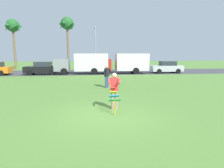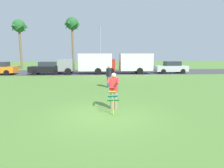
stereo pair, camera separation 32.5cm
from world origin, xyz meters
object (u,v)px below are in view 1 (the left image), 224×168
object	(u,v)px
person_kite_flyer	(114,90)
parked_car_black	(42,68)
parked_truck_grey_van	(85,63)
palm_tree_right_near	(67,26)
palm_tree_left_near	(13,28)
person_walker_near	(107,76)
kite_held	(114,97)
parked_truck_red_cab	(126,63)
parked_car_silver	(167,67)
streetlight_pole	(96,45)

from	to	relation	value
person_kite_flyer	parked_car_black	world-z (taller)	person_kite_flyer
parked_truck_grey_van	person_kite_flyer	bearing A→B (deg)	-83.63
person_kite_flyer	parked_truck_grey_van	world-z (taller)	parked_truck_grey_van
parked_truck_grey_van	palm_tree_right_near	size ratio (longest dim) A/B	0.78
parked_car_black	palm_tree_left_near	distance (m)	13.10
person_walker_near	person_kite_flyer	bearing A→B (deg)	-91.44
kite_held	palm_tree_right_near	size ratio (longest dim) A/B	0.13
kite_held	palm_tree_right_near	bearing A→B (deg)	100.43
parked_truck_red_cab	parked_car_black	bearing A→B (deg)	180.00
parked_car_silver	palm_tree_right_near	xyz separation A→B (m)	(-13.98, 8.75, 6.45)
person_kite_flyer	streetlight_pole	bearing A→B (deg)	90.43
person_kite_flyer	parked_truck_red_cab	world-z (taller)	parked_truck_red_cab
parked_truck_grey_van	parked_car_silver	size ratio (longest dim) A/B	1.59
streetlight_pole	person_walker_near	distance (m)	17.77
palm_tree_left_near	parked_truck_red_cab	bearing A→B (deg)	-28.82
parked_truck_red_cab	palm_tree_left_near	size ratio (longest dim) A/B	0.81
streetlight_pole	kite_held	bearing A→B (deg)	-89.82
parked_truck_red_cab	palm_tree_right_near	size ratio (longest dim) A/B	0.78
kite_held	parked_car_silver	world-z (taller)	parked_car_silver
streetlight_pole	person_walker_near	world-z (taller)	streetlight_pole
streetlight_pole	parked_truck_grey_van	bearing A→B (deg)	-102.52
parked_car_silver	person_walker_near	xyz separation A→B (m)	(-9.03, -10.21, 0.16)
person_kite_flyer	streetlight_pole	distance (m)	23.55
palm_tree_right_near	parked_car_silver	bearing A→B (deg)	-32.04
parked_car_silver	person_walker_near	bearing A→B (deg)	-131.50
palm_tree_left_near	person_walker_near	size ratio (longest dim) A/B	4.78
parked_truck_red_cab	palm_tree_right_near	bearing A→B (deg)	133.55
kite_held	parked_truck_grey_van	world-z (taller)	parked_truck_grey_van
parked_truck_grey_van	palm_tree_right_near	bearing A→B (deg)	108.94
palm_tree_left_near	streetlight_pole	bearing A→B (deg)	-9.25
parked_truck_grey_van	kite_held	bearing A→B (deg)	-84.23
kite_held	streetlight_pole	distance (m)	24.27
streetlight_pole	palm_tree_right_near	bearing A→B (deg)	162.48
person_kite_flyer	parked_truck_grey_van	bearing A→B (deg)	96.37
palm_tree_left_near	palm_tree_right_near	world-z (taller)	palm_tree_right_near
parked_car_black	parked_truck_grey_van	xyz separation A→B (m)	(5.30, -0.00, 0.64)
parked_car_black	parked_car_silver	world-z (taller)	same
person_kite_flyer	parked_truck_red_cab	xyz separation A→B (m)	(3.52, 16.07, 0.46)
streetlight_pole	parked_car_black	bearing A→B (deg)	-133.53
parked_car_black	palm_tree_right_near	distance (m)	11.11
parked_car_black	palm_tree_right_near	size ratio (longest dim) A/B	0.49
palm_tree_left_near	palm_tree_right_near	bearing A→B (deg)	-4.80
parked_car_silver	palm_tree_left_near	bearing A→B (deg)	157.50
person_kite_flyer	kite_held	xyz separation A→B (m)	(-0.10, -0.69, -0.19)
person_kite_flyer	parked_car_black	distance (m)	17.57
palm_tree_left_near	palm_tree_right_near	size ratio (longest dim) A/B	0.96
parked_car_black	palm_tree_left_near	bearing A→B (deg)	124.99
parked_car_black	palm_tree_left_near	world-z (taller)	palm_tree_left_near
person_kite_flyer	kite_held	distance (m)	0.73
parked_truck_red_cab	streetlight_pole	world-z (taller)	streetlight_pole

